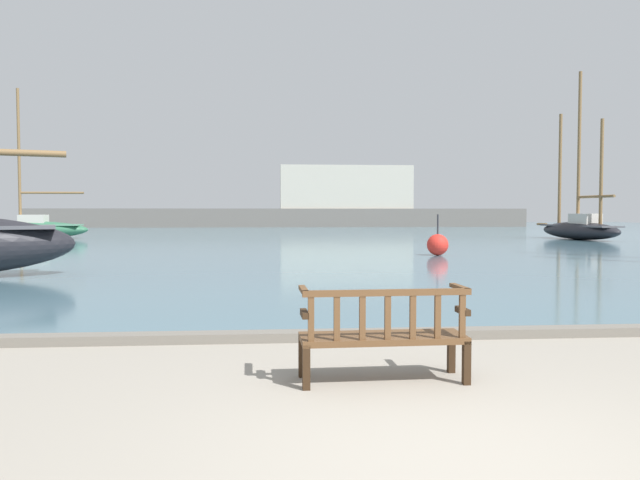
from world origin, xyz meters
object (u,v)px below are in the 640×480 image
at_px(park_bench, 383,333).
at_px(channel_buoy, 438,245).
at_px(sailboat_far_port, 580,226).
at_px(sailboat_distant_harbor, 24,227).

distance_m(park_bench, channel_buoy, 16.53).
height_order(park_bench, sailboat_far_port, sailboat_far_port).
height_order(sailboat_distant_harbor, sailboat_far_port, sailboat_far_port).
xyz_separation_m(park_bench, sailboat_far_port, (16.15, 27.42, 0.36)).
bearing_deg(sailboat_far_port, park_bench, -120.49).
bearing_deg(sailboat_distant_harbor, park_bench, -64.07).
xyz_separation_m(sailboat_far_port, channel_buoy, (-11.26, -11.63, -0.37)).
bearing_deg(park_bench, channel_buoy, 72.81).
xyz_separation_m(sailboat_distant_harbor, sailboat_far_port, (31.18, -3.50, 0.08)).
bearing_deg(channel_buoy, sailboat_far_port, 45.92).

